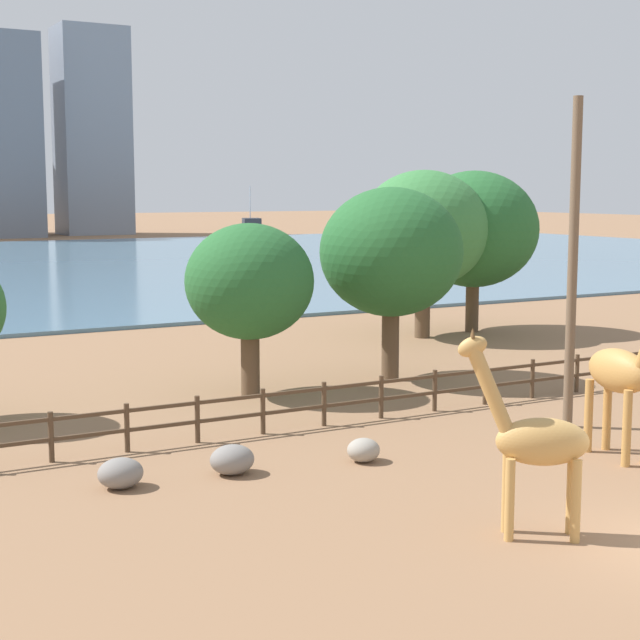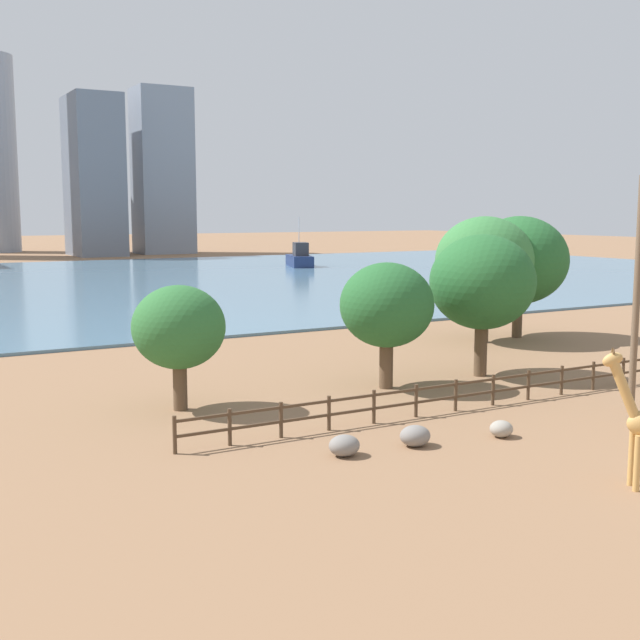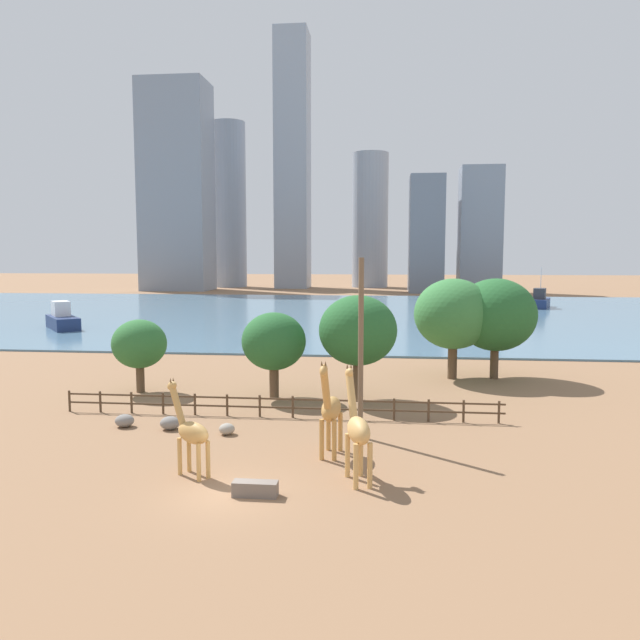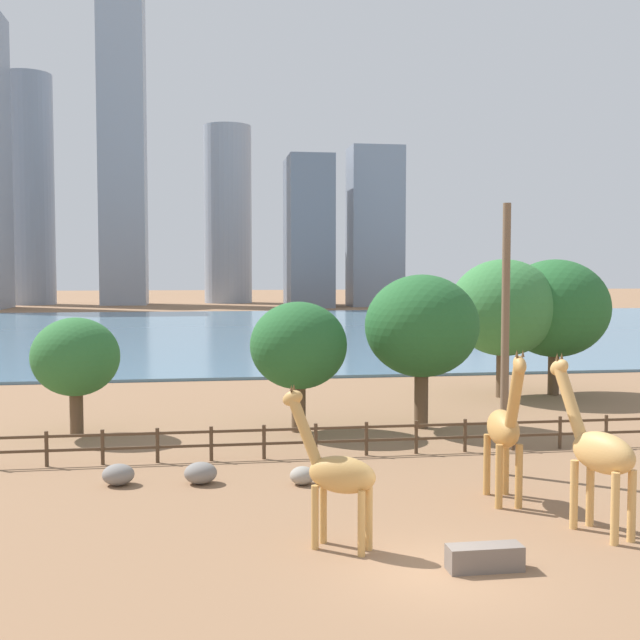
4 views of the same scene
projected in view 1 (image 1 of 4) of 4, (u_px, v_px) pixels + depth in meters
The scene contains 14 objects.
giraffe_companion at pixel (535, 441), 19.15m from camera, with size 2.50×1.89×4.17m.
giraffe_young at pixel (623, 371), 24.68m from camera, with size 1.10×3.22×4.86m.
utility_pole at pixel (573, 265), 27.80m from camera, with size 0.28×0.28×9.42m, color brown.
boulder_near_fence at pixel (364, 450), 24.73m from camera, with size 0.84×0.81×0.60m, color gray.
boulder_by_pole at pixel (232, 460), 23.63m from camera, with size 1.09×0.97×0.73m, color gray.
boulder_small at pixel (120, 473), 22.52m from camera, with size 1.06×0.94×0.71m, color gray.
enclosure_fence at pixel (356, 397), 28.97m from camera, with size 26.12×0.14×1.30m.
tree_left_large at pixel (424, 230), 45.05m from camera, with size 6.02×6.02×7.76m.
tree_right_tall at pixel (391, 253), 34.93m from camera, with size 5.13×5.13×6.94m.
tree_left_small at pixel (250, 282), 32.32m from camera, with size 4.28×4.28×5.76m.
tree_right_small at pixel (474, 230), 47.00m from camera, with size 6.20×6.20×7.76m.
boat_ferry at pixel (251, 238), 112.40m from camera, with size 5.22×8.46×7.17m.
skyline_block_left at pixel (92, 132), 151.80m from camera, with size 10.41×8.56×31.64m, color gray.
skyline_block_right at pixel (4, 137), 144.32m from camera, with size 8.52×13.87×29.22m, color slate.
Camera 1 is at (-14.87, -12.29, 6.81)m, focal length 55.00 mm.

